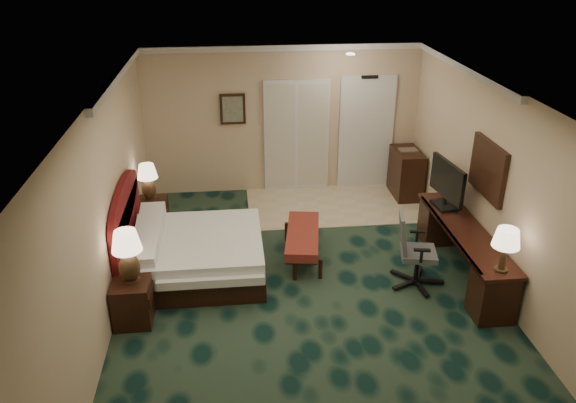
{
  "coord_description": "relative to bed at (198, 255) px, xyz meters",
  "views": [
    {
      "loc": [
        -0.95,
        -6.06,
        4.36
      ],
      "look_at": [
        -0.24,
        0.6,
        1.2
      ],
      "focal_mm": 35.0,
      "sensor_mm": 36.0,
      "label": 1
    }
  ],
  "objects": [
    {
      "name": "floor",
      "position": [
        1.49,
        -0.89,
        -0.29
      ],
      "size": [
        5.0,
        7.5,
        0.0
      ],
      "primitive_type": "cube",
      "color": "black",
      "rests_on": "ground"
    },
    {
      "name": "ceiling",
      "position": [
        1.49,
        -0.89,
        2.41
      ],
      "size": [
        5.0,
        7.5,
        0.0
      ],
      "primitive_type": "cube",
      "color": "white",
      "rests_on": "wall_back"
    },
    {
      "name": "wall_back",
      "position": [
        1.49,
        2.86,
        1.06
      ],
      "size": [
        5.0,
        0.0,
        2.7
      ],
      "primitive_type": "cube",
      "color": "#D4AE88",
      "rests_on": "ground"
    },
    {
      "name": "wall_left",
      "position": [
        -1.01,
        -0.89,
        1.06
      ],
      "size": [
        0.0,
        7.5,
        2.7
      ],
      "primitive_type": "cube",
      "color": "#D4AE88",
      "rests_on": "ground"
    },
    {
      "name": "wall_right",
      "position": [
        3.99,
        -0.89,
        1.06
      ],
      "size": [
        0.0,
        7.5,
        2.7
      ],
      "primitive_type": "cube",
      "color": "#D4AE88",
      "rests_on": "ground"
    },
    {
      "name": "crown_molding",
      "position": [
        1.49,
        -0.89,
        2.36
      ],
      "size": [
        5.0,
        7.5,
        0.1
      ],
      "primitive_type": null,
      "color": "silver",
      "rests_on": "wall_back"
    },
    {
      "name": "tile_patch",
      "position": [
        2.39,
        2.01,
        -0.28
      ],
      "size": [
        3.2,
        1.7,
        0.01
      ],
      "primitive_type": "cube",
      "color": "beige",
      "rests_on": "ground"
    },
    {
      "name": "headboard",
      "position": [
        -0.95,
        0.11,
        0.41
      ],
      "size": [
        0.12,
        2.0,
        1.4
      ],
      "primitive_type": null,
      "color": "#4C0B0F",
      "rests_on": "ground"
    },
    {
      "name": "entry_door",
      "position": [
        3.04,
        2.83,
        0.76
      ],
      "size": [
        1.02,
        0.06,
        2.18
      ],
      "primitive_type": "cube",
      "color": "silver",
      "rests_on": "ground"
    },
    {
      "name": "closet_doors",
      "position": [
        1.74,
        2.82,
        0.76
      ],
      "size": [
        1.2,
        0.06,
        2.1
      ],
      "primitive_type": "cube",
      "color": "beige",
      "rests_on": "ground"
    },
    {
      "name": "wall_art",
      "position": [
        0.59,
        2.82,
        1.31
      ],
      "size": [
        0.45,
        0.06,
        0.55
      ],
      "primitive_type": "cube",
      "color": "#4D5E58",
      "rests_on": "wall_back"
    },
    {
      "name": "wall_mirror",
      "position": [
        3.95,
        -0.29,
        1.26
      ],
      "size": [
        0.05,
        0.95,
        0.75
      ],
      "primitive_type": "cube",
      "color": "white",
      "rests_on": "wall_right"
    },
    {
      "name": "bed",
      "position": [
        0.0,
        0.0,
        0.0
      ],
      "size": [
        1.82,
        1.69,
        0.58
      ],
      "primitive_type": "cube",
      "color": "white",
      "rests_on": "ground"
    },
    {
      "name": "nightstand_near",
      "position": [
        -0.76,
        -1.03,
        -0.0
      ],
      "size": [
        0.46,
        0.52,
        0.57
      ],
      "primitive_type": "cube",
      "color": "black",
      "rests_on": "ground"
    },
    {
      "name": "nightstand_far",
      "position": [
        -0.77,
        1.35,
        -0.01
      ],
      "size": [
        0.44,
        0.51,
        0.55
      ],
      "primitive_type": "cube",
      "color": "black",
      "rests_on": "ground"
    },
    {
      "name": "lamp_near",
      "position": [
        -0.75,
        -1.01,
        0.62
      ],
      "size": [
        0.41,
        0.41,
        0.68
      ],
      "primitive_type": null,
      "rotation": [
        0.0,
        0.0,
        0.14
      ],
      "color": "black",
      "rests_on": "nightstand_near"
    },
    {
      "name": "lamp_far",
      "position": [
        -0.8,
        1.39,
        0.57
      ],
      "size": [
        0.33,
        0.33,
        0.6
      ],
      "primitive_type": null,
      "rotation": [
        0.0,
        0.0,
        -0.03
      ],
      "color": "black",
      "rests_on": "nightstand_far"
    },
    {
      "name": "bed_bench",
      "position": [
        1.52,
        0.24,
        -0.06
      ],
      "size": [
        0.67,
        1.39,
        0.45
      ],
      "primitive_type": "cube",
      "rotation": [
        0.0,
        0.0,
        -0.16
      ],
      "color": "maroon",
      "rests_on": "ground"
    },
    {
      "name": "desk",
      "position": [
        3.7,
        -0.43,
        0.07
      ],
      "size": [
        0.54,
        2.49,
        0.72
      ],
      "primitive_type": "cube",
      "color": "black",
      "rests_on": "ground"
    },
    {
      "name": "tv",
      "position": [
        3.65,
        0.3,
        0.79
      ],
      "size": [
        0.19,
        0.92,
        0.71
      ],
      "primitive_type": "cube",
      "rotation": [
        0.0,
        0.0,
        0.12
      ],
      "color": "black",
      "rests_on": "desk"
    },
    {
      "name": "desk_lamp",
      "position": [
        3.71,
        -1.48,
        0.72
      ],
      "size": [
        0.42,
        0.42,
        0.57
      ],
      "primitive_type": null,
      "rotation": [
        0.0,
        0.0,
        0.34
      ],
      "color": "black",
      "rests_on": "desk"
    },
    {
      "name": "desk_chair",
      "position": [
        3.0,
        -0.6,
        0.25
      ],
      "size": [
        0.73,
        0.7,
        1.07
      ],
      "primitive_type": null,
      "rotation": [
        0.0,
        0.0,
        -0.2
      ],
      "color": "#525252",
      "rests_on": "ground"
    },
    {
      "name": "minibar",
      "position": [
        3.71,
        2.31,
        0.15
      ],
      "size": [
        0.46,
        0.83,
        0.87
      ],
      "primitive_type": "cube",
      "color": "black",
      "rests_on": "ground"
    }
  ]
}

